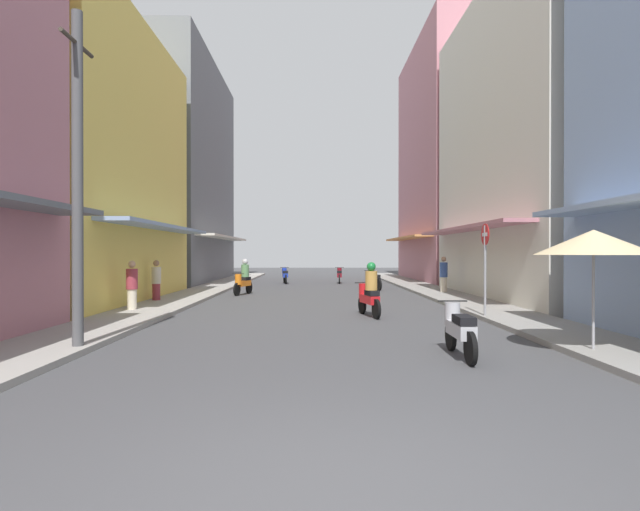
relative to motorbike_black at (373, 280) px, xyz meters
name	(u,v)px	position (x,y,z in m)	size (l,w,h in m)	color
ground_plane	(319,301)	(-2.74, -5.75, -0.50)	(83.78, 83.78, 0.00)	#424244
sidewalk_left	(179,300)	(-8.08, -5.75, -0.44)	(1.99, 46.08, 0.12)	#9E9991
sidewalk_right	(459,299)	(2.60, -5.75, -0.44)	(1.99, 46.08, 0.12)	gray
building_left_mid	(69,164)	(-12.07, -6.09, 4.63)	(7.05, 10.69, 10.27)	#EFD159
building_left_far	(169,174)	(-12.07, 6.60, 6.31)	(7.05, 13.07, 13.64)	slate
building_right_mid	(552,146)	(6.58, -4.90, 5.63)	(7.05, 12.01, 12.28)	silver
building_right_far	(460,163)	(6.59, 7.54, 7.18)	(7.05, 11.80, 15.38)	#B7727F
motorbike_black	(373,280)	(0.00, 0.00, 0.00)	(0.73, 1.75, 0.96)	black
motorbike_silver	(459,329)	(-0.39, -15.84, 0.00)	(0.55, 1.81, 0.96)	black
motorbike_maroon	(339,275)	(-1.41, 5.19, 0.00)	(0.55, 1.81, 0.96)	black
motorbike_orange	(243,279)	(-6.06, -2.84, 0.20)	(0.71, 1.76, 1.58)	black
motorbike_blue	(285,275)	(-4.70, 5.14, 0.00)	(0.55, 1.80, 0.96)	black
motorbike_red	(369,292)	(-1.35, -10.29, 0.20)	(0.64, 1.78, 1.58)	black
pedestrian_far	(444,276)	(2.77, -2.91, 0.34)	(0.34, 0.34, 1.68)	beige
pedestrian_crossing	(156,282)	(-8.71, -6.50, 0.28)	(0.34, 0.34, 1.58)	#99333F
pedestrian_midway	(132,287)	(-8.51, -9.44, 0.30)	(0.34, 0.34, 1.61)	beige
vendor_umbrella	(594,242)	(2.05, -15.77, 1.53)	(2.00, 2.00, 2.26)	#99999E
utility_pole	(77,178)	(-7.34, -15.34, 2.73)	(0.20, 1.20, 6.32)	#4C4C4F
street_sign_no_entry	(485,257)	(1.75, -11.05, 1.21)	(0.07, 0.60, 2.65)	gray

